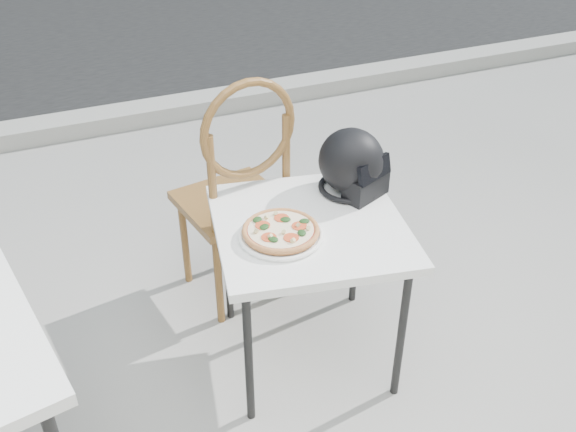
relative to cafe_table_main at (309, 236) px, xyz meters
name	(u,v)px	position (x,y,z in m)	size (l,w,h in m)	color
curb	(108,119)	(-0.39, 2.61, -0.55)	(30.00, 0.25, 0.12)	#99978F
cafe_table_main	(309,236)	(0.00, 0.00, 0.00)	(0.83, 0.83, 0.67)	white
plate	(281,235)	(-0.14, -0.04, 0.07)	(0.36, 0.36, 0.02)	white
pizza	(281,230)	(-0.14, -0.04, 0.09)	(0.36, 0.36, 0.04)	#BC7A45
helmet	(353,165)	(0.26, 0.15, 0.18)	(0.34, 0.35, 0.26)	black
cafe_chair_main	(239,183)	(-0.12, 0.45, 0.02)	(0.50, 0.50, 1.14)	brown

